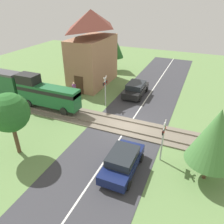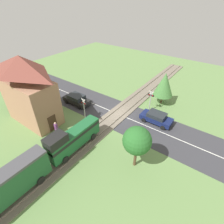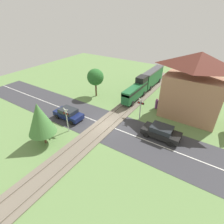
{
  "view_description": "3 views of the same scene",
  "coord_description": "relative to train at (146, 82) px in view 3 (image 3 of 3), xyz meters",
  "views": [
    {
      "loc": [
        -15.23,
        -5.06,
        10.34
      ],
      "look_at": [
        0.0,
        1.47,
        1.2
      ],
      "focal_mm": 35.0,
      "sensor_mm": 36.0,
      "label": 1
    },
    {
      "loc": [
        -11.21,
        16.7,
        14.41
      ],
      "look_at": [
        0.0,
        1.47,
        1.2
      ],
      "focal_mm": 28.0,
      "sensor_mm": 36.0,
      "label": 2
    },
    {
      "loc": [
        10.68,
        -14.9,
        12.9
      ],
      "look_at": [
        0.0,
        1.47,
        1.2
      ],
      "focal_mm": 28.0,
      "sensor_mm": 36.0,
      "label": 3
    }
  ],
  "objects": [
    {
      "name": "train",
      "position": [
        0.0,
        0.0,
        0.0
      ],
      "size": [
        1.58,
        13.93,
        3.18
      ],
      "color": "#1E6033",
      "rests_on": "track_bed"
    },
    {
      "name": "car_near_crossing",
      "position": [
        -5.06,
        -13.49,
        -1.09
      ],
      "size": [
        4.1,
        1.97,
        1.46
      ],
      "color": "#141E4C",
      "rests_on": "ground_plane"
    },
    {
      "name": "tree_roadside_hedge",
      "position": [
        -6.28,
        -5.85,
        1.44
      ],
      "size": [
        2.68,
        2.68,
        4.66
      ],
      "color": "brown",
      "rests_on": "ground_plane"
    },
    {
      "name": "crossing_signal_west_approach",
      "position": [
        -3.04,
        -15.56,
        0.16
      ],
      "size": [
        0.9,
        0.18,
        3.16
      ],
      "color": "#B7B7B7",
      "rests_on": "ground_plane"
    },
    {
      "name": "ground_plane",
      "position": [
        0.0,
        -12.05,
        -1.86
      ],
      "size": [
        60.0,
        60.0,
        0.0
      ],
      "primitive_type": "plane",
      "color": "#66894C"
    },
    {
      "name": "station_building",
      "position": [
        8.13,
        -4.52,
        2.39
      ],
      "size": [
        7.62,
        3.95,
        8.69
      ],
      "color": "#AD7A5B",
      "rests_on": "ground_plane"
    },
    {
      "name": "car_far_side",
      "position": [
        6.71,
        -10.61,
        -1.07
      ],
      "size": [
        4.31,
        2.05,
        1.5
      ],
      "color": "black",
      "rests_on": "ground_plane"
    },
    {
      "name": "tree_beyond_track",
      "position": [
        -3.64,
        -18.48,
        1.33
      ],
      "size": [
        2.9,
        2.9,
        4.93
      ],
      "color": "brown",
      "rests_on": "ground_plane"
    },
    {
      "name": "road_surface",
      "position": [
        0.0,
        -12.05,
        -1.85
      ],
      "size": [
        48.0,
        6.4,
        0.02
      ],
      "color": "#38383D",
      "rests_on": "ground_plane"
    },
    {
      "name": "crossing_signal_east_approach",
      "position": [
        3.04,
        -8.54,
        0.16
      ],
      "size": [
        0.9,
        0.18,
        3.16
      ],
      "color": "#B7B7B7",
      "rests_on": "ground_plane"
    },
    {
      "name": "track_bed",
      "position": [
        0.0,
        -12.05,
        -1.79
      ],
      "size": [
        2.8,
        48.0,
        0.24
      ],
      "color": "#756B5B",
      "rests_on": "ground_plane"
    },
    {
      "name": "pedestrian_by_station",
      "position": [
        3.79,
        -4.36,
        -1.12
      ],
      "size": [
        0.4,
        0.4,
        1.63
      ],
      "color": "#7F3D84",
      "rests_on": "ground_plane"
    }
  ]
}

